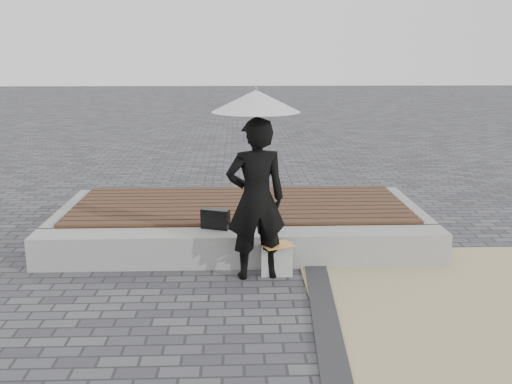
{
  "coord_description": "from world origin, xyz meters",
  "views": [
    {
      "loc": [
        -0.04,
        -4.78,
        2.48
      ],
      "look_at": [
        0.17,
        1.17,
        1.0
      ],
      "focal_mm": 39.06,
      "sensor_mm": 36.0,
      "label": 1
    }
  ],
  "objects_px": {
    "handbag": "(215,219)",
    "canvas_tote": "(277,259)",
    "seating_ledge": "(241,247)",
    "woman": "(256,199)",
    "parasol": "(256,101)"
  },
  "relations": [
    {
      "from": "handbag",
      "to": "canvas_tote",
      "type": "height_order",
      "value": "handbag"
    },
    {
      "from": "seating_ledge",
      "to": "woman",
      "type": "xyz_separation_m",
      "value": [
        0.17,
        -0.43,
        0.72
      ]
    },
    {
      "from": "handbag",
      "to": "canvas_tote",
      "type": "distance_m",
      "value": 0.95
    },
    {
      "from": "woman",
      "to": "handbag",
      "type": "bearing_deg",
      "value": -60.04
    },
    {
      "from": "parasol",
      "to": "canvas_tote",
      "type": "bearing_deg",
      "value": 10.26
    },
    {
      "from": "woman",
      "to": "parasol",
      "type": "height_order",
      "value": "parasol"
    },
    {
      "from": "handbag",
      "to": "canvas_tote",
      "type": "bearing_deg",
      "value": -16.07
    },
    {
      "from": "parasol",
      "to": "canvas_tote",
      "type": "distance_m",
      "value": 1.83
    },
    {
      "from": "handbag",
      "to": "canvas_tote",
      "type": "xyz_separation_m",
      "value": [
        0.72,
        -0.53,
        -0.33
      ]
    },
    {
      "from": "seating_ledge",
      "to": "canvas_tote",
      "type": "bearing_deg",
      "value": -43.74
    },
    {
      "from": "parasol",
      "to": "woman",
      "type": "bearing_deg",
      "value": 180.0
    },
    {
      "from": "canvas_tote",
      "to": "handbag",
      "type": "bearing_deg",
      "value": 145.65
    },
    {
      "from": "woman",
      "to": "handbag",
      "type": "xyz_separation_m",
      "value": [
        -0.48,
        0.57,
        -0.39
      ]
    },
    {
      "from": "seating_ledge",
      "to": "woman",
      "type": "distance_m",
      "value": 0.85
    },
    {
      "from": "woman",
      "to": "canvas_tote",
      "type": "distance_m",
      "value": 0.77
    }
  ]
}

